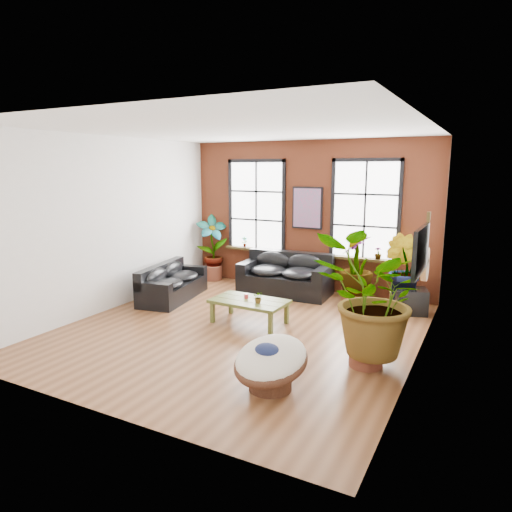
{
  "coord_description": "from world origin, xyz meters",
  "views": [
    {
      "loc": [
        3.87,
        -6.81,
        2.86
      ],
      "look_at": [
        0.0,
        0.6,
        1.25
      ],
      "focal_mm": 32.0,
      "sensor_mm": 36.0,
      "label": 1
    }
  ],
  "objects_px": {
    "sofa_back": "(286,275)",
    "sofa_left": "(171,283)",
    "papasan_chair": "(270,362)",
    "coffee_table": "(249,303)"
  },
  "relations": [
    {
      "from": "sofa_back",
      "to": "sofa_left",
      "type": "bearing_deg",
      "value": -146.44
    },
    {
      "from": "sofa_back",
      "to": "sofa_left",
      "type": "height_order",
      "value": "sofa_back"
    },
    {
      "from": "coffee_table",
      "to": "papasan_chair",
      "type": "height_order",
      "value": "papasan_chair"
    },
    {
      "from": "sofa_left",
      "to": "papasan_chair",
      "type": "bearing_deg",
      "value": -136.59
    },
    {
      "from": "sofa_back",
      "to": "sofa_left",
      "type": "distance_m",
      "value": 2.62
    },
    {
      "from": "sofa_left",
      "to": "papasan_chair",
      "type": "relative_size",
      "value": 1.68
    },
    {
      "from": "sofa_left",
      "to": "papasan_chair",
      "type": "height_order",
      "value": "sofa_left"
    },
    {
      "from": "sofa_back",
      "to": "papasan_chair",
      "type": "bearing_deg",
      "value": -71.74
    },
    {
      "from": "coffee_table",
      "to": "papasan_chair",
      "type": "distance_m",
      "value": 2.63
    },
    {
      "from": "sofa_back",
      "to": "papasan_chair",
      "type": "xyz_separation_m",
      "value": [
        1.71,
        -4.37,
        -0.05
      ]
    }
  ]
}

